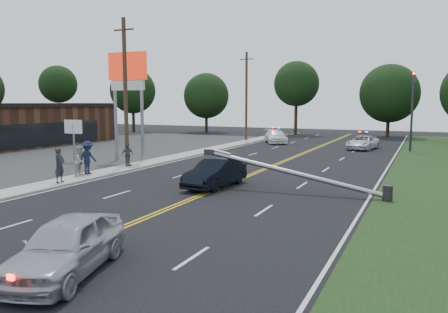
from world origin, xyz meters
The scene contains 22 objects.
ground centered at (0.00, 0.00, 0.00)m, with size 120.00×120.00×0.00m, color black.
sidewalk centered at (-8.40, 10.00, 0.06)m, with size 1.80×70.00×0.12m, color #A8A398.
centerline_yellow centered at (0.00, 10.00, 0.01)m, with size 0.36×80.00×0.00m, color gold.
pylon_sign centered at (-10.50, 14.00, 6.00)m, with size 3.20×0.35×8.00m.
small_sign centered at (-14.00, 12.00, 2.33)m, with size 1.60×0.14×3.10m.
traffic_signal centered at (8.30, 30.00, 4.21)m, with size 0.28×0.41×7.05m.
fallen_streetlight centered at (4.19, 8.00, 0.92)m, with size 9.36×0.44×1.91m.
utility_pole_mid centered at (-9.20, 12.00, 5.08)m, with size 1.60×0.28×10.00m.
utility_pole_far centered at (-9.20, 34.00, 5.08)m, with size 1.60×0.28×10.00m.
tree_3 centered at (-35.74, 32.10, 6.78)m, with size 5.01×5.01×9.31m.
tree_4 centered at (-29.65, 40.38, 6.04)m, with size 6.59×6.59×9.34m.
tree_5 centered at (-19.93, 44.94, 5.33)m, with size 6.61×6.61×8.64m.
tree_6 centered at (-6.70, 45.89, 6.86)m, with size 6.08×6.08×9.92m.
tree_7 centered at (5.08, 46.68, 5.49)m, with size 7.35×7.35×9.17m.
crashed_sedan centered at (-0.29, 7.68, 0.72)m, with size 1.52×4.36×1.44m, color black.
waiting_sedan centered at (1.33, -4.32, 0.74)m, with size 1.74×4.34×1.48m, color #ABAEB3.
emergency_a centered at (4.19, 29.98, 0.64)m, with size 2.11×4.58×1.27m, color white.
emergency_b centered at (-5.28, 32.84, 0.71)m, with size 2.00×4.91×1.42m, color white.
bystander_a centered at (-8.04, 4.71, 1.06)m, with size 0.68×0.45×1.88m, color #282A30.
bystander_b centered at (-8.71, 6.98, 0.99)m, with size 0.84×0.66×1.74m, color #A4A4A9.
bystander_c centered at (-8.64, 7.51, 1.11)m, with size 1.28×0.73×1.98m, color #18203D.
bystander_d centered at (-8.61, 11.27, 0.89)m, with size 0.90×0.38×1.54m, color #5D4E4A.
Camera 1 is at (9.51, -12.38, 4.36)m, focal length 35.00 mm.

